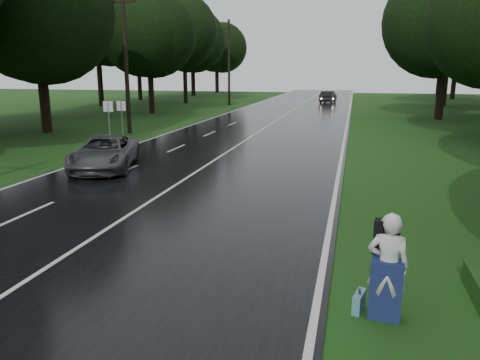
# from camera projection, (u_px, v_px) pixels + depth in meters

# --- Properties ---
(ground) EXTENTS (160.00, 160.00, 0.00)m
(ground) POSITION_uv_depth(u_px,v_px,m) (78.00, 249.00, 11.05)
(ground) COLOR #1C4614
(ground) RESTS_ON ground
(road) EXTENTS (12.00, 140.00, 0.04)m
(road) POSITION_uv_depth(u_px,v_px,m) (254.00, 135.00, 29.92)
(road) COLOR black
(road) RESTS_ON ground
(lane_center) EXTENTS (0.12, 140.00, 0.01)m
(lane_center) POSITION_uv_depth(u_px,v_px,m) (254.00, 135.00, 29.92)
(lane_center) COLOR silver
(lane_center) RESTS_ON road
(grey_car) EXTENTS (3.72, 5.50, 1.40)m
(grey_car) POSITION_uv_depth(u_px,v_px,m) (104.00, 153.00, 19.64)
(grey_car) COLOR #4D4F52
(grey_car) RESTS_ON road
(far_car) EXTENTS (2.05, 4.57, 1.46)m
(far_car) POSITION_uv_depth(u_px,v_px,m) (328.00, 97.00, 59.32)
(far_car) COLOR black
(far_car) RESTS_ON road
(hitchhiker) EXTENTS (0.75, 0.69, 1.92)m
(hitchhiker) POSITION_uv_depth(u_px,v_px,m) (387.00, 270.00, 7.81)
(hitchhiker) COLOR silver
(hitchhiker) RESTS_ON ground
(suitcase) EXTENTS (0.25, 0.50, 0.34)m
(suitcase) POSITION_uv_depth(u_px,v_px,m) (359.00, 302.00, 8.20)
(suitcase) COLOR teal
(suitcase) RESTS_ON ground
(utility_pole_mid) EXTENTS (1.80, 0.28, 9.36)m
(utility_pole_mid) POSITION_uv_depth(u_px,v_px,m) (130.00, 133.00, 31.31)
(utility_pole_mid) COLOR black
(utility_pole_mid) RESTS_ON ground
(utility_pole_far) EXTENTS (1.80, 0.28, 9.89)m
(utility_pole_far) POSITION_uv_depth(u_px,v_px,m) (229.00, 105.00, 55.79)
(utility_pole_far) COLOR black
(utility_pole_far) RESTS_ON ground
(road_sign_a) EXTENTS (0.60, 0.10, 2.48)m
(road_sign_a) POSITION_uv_depth(u_px,v_px,m) (111.00, 145.00, 26.35)
(road_sign_a) COLOR white
(road_sign_a) RESTS_ON ground
(road_sign_b) EXTENTS (0.57, 0.10, 2.39)m
(road_sign_b) POSITION_uv_depth(u_px,v_px,m) (123.00, 141.00, 27.78)
(road_sign_b) COLOR white
(road_sign_b) RESTS_ON ground
(tree_left_d) EXTENTS (8.35, 8.35, 13.04)m
(tree_left_d) POSITION_uv_depth(u_px,v_px,m) (48.00, 132.00, 31.67)
(tree_left_d) COLOR black
(tree_left_d) RESTS_ON ground
(tree_left_e) EXTENTS (8.47, 8.47, 13.24)m
(tree_left_e) POSITION_uv_depth(u_px,v_px,m) (152.00, 113.00, 45.38)
(tree_left_e) COLOR black
(tree_left_e) RESTS_ON ground
(tree_left_f) EXTENTS (10.10, 10.10, 15.77)m
(tree_left_f) POSITION_uv_depth(u_px,v_px,m) (186.00, 103.00, 58.65)
(tree_left_f) COLOR black
(tree_left_f) RESTS_ON ground
(tree_right_e) EXTENTS (8.80, 8.80, 13.75)m
(tree_right_e) POSITION_uv_depth(u_px,v_px,m) (438.00, 119.00, 39.86)
(tree_right_e) COLOR black
(tree_right_e) RESTS_ON ground
(tree_right_f) EXTENTS (10.61, 10.61, 16.57)m
(tree_right_f) POSITION_uv_depth(u_px,v_px,m) (443.00, 106.00, 54.27)
(tree_right_f) COLOR black
(tree_right_f) RESTS_ON ground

